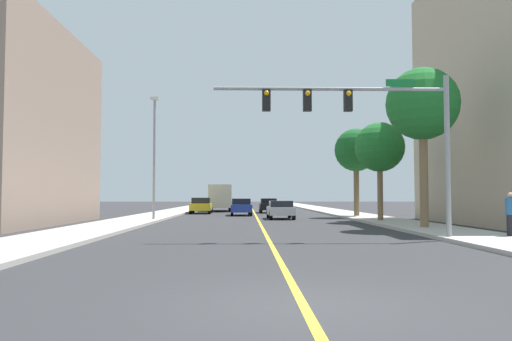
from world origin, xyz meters
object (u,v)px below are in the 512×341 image
at_px(street_lamp, 154,151).
at_px(car_yellow, 201,205).
at_px(car_silver, 281,209).
at_px(pedestrian, 511,214).
at_px(palm_mid, 380,148).
at_px(car_blue, 241,207).
at_px(delivery_truck, 220,197).
at_px(traffic_signal_mast, 369,118).
at_px(palm_far, 356,151).
at_px(palm_near, 423,105).
at_px(car_black, 268,206).

bearing_deg(street_lamp, car_yellow, 82.75).
relative_size(car_silver, pedestrian, 2.39).
distance_m(palm_mid, car_blue, 15.19).
height_order(street_lamp, delivery_truck, street_lamp).
relative_size(traffic_signal_mast, car_blue, 2.02).
height_order(palm_far, car_silver, palm_far).
xyz_separation_m(palm_near, palm_mid, (-0.29, 7.07, -1.47)).
height_order(traffic_signal_mast, delivery_truck, traffic_signal_mast).
xyz_separation_m(traffic_signal_mast, car_black, (-2.44, 30.81, -3.98)).
relative_size(car_black, car_yellow, 0.93).
xyz_separation_m(street_lamp, palm_mid, (14.69, -1.61, 0.11)).
xyz_separation_m(traffic_signal_mast, palm_far, (3.93, 19.85, 0.51)).
distance_m(car_yellow, car_blue, 6.06).
relative_size(palm_far, car_yellow, 1.54).
height_order(palm_near, car_black, palm_near).
bearing_deg(car_blue, palm_mid, -53.86).
bearing_deg(car_silver, traffic_signal_mast, -83.84).
xyz_separation_m(traffic_signal_mast, palm_near, (4.16, 5.72, 1.54)).
relative_size(palm_mid, car_silver, 1.56).
height_order(car_silver, car_blue, car_blue).
bearing_deg(car_silver, pedestrian, -66.96).
bearing_deg(palm_near, car_yellow, 119.36).
distance_m(delivery_truck, pedestrian, 38.45).
height_order(traffic_signal_mast, pedestrian, traffic_signal_mast).
height_order(traffic_signal_mast, palm_mid, palm_mid).
bearing_deg(car_blue, pedestrian, -67.88).
xyz_separation_m(palm_near, car_blue, (-9.27, 18.64, -5.49)).
bearing_deg(palm_near, traffic_signal_mast, -126.05).
bearing_deg(car_yellow, street_lamp, 81.40).
bearing_deg(car_silver, car_yellow, 119.84).
distance_m(street_lamp, delivery_truck, 22.42).
bearing_deg(pedestrian, street_lamp, -82.39).
bearing_deg(palm_near, car_black, 104.73).
bearing_deg(palm_far, street_lamp, -159.71).
bearing_deg(palm_near, delivery_truck, 110.84).
relative_size(traffic_signal_mast, street_lamp, 1.11).
bearing_deg(car_silver, palm_near, -62.80).
relative_size(traffic_signal_mast, car_black, 2.22).
bearing_deg(pedestrian, palm_mid, -123.85).
xyz_separation_m(delivery_truck, pedestrian, (13.05, -36.17, -0.56)).
xyz_separation_m(car_silver, car_blue, (-2.94, 6.77, 0.04)).
xyz_separation_m(traffic_signal_mast, street_lamp, (-10.82, 14.40, -0.05)).
xyz_separation_m(palm_near, car_black, (-6.60, 25.10, -5.52)).
height_order(palm_near, car_yellow, palm_near).
bearing_deg(delivery_truck, car_silver, -76.30).
bearing_deg(palm_mid, car_yellow, 128.29).
bearing_deg(palm_mid, pedestrian, -82.43).
xyz_separation_m(car_blue, pedestrian, (10.65, -24.17, 0.24)).
relative_size(street_lamp, pedestrian, 4.86).
height_order(car_yellow, delivery_truck, delivery_truck).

